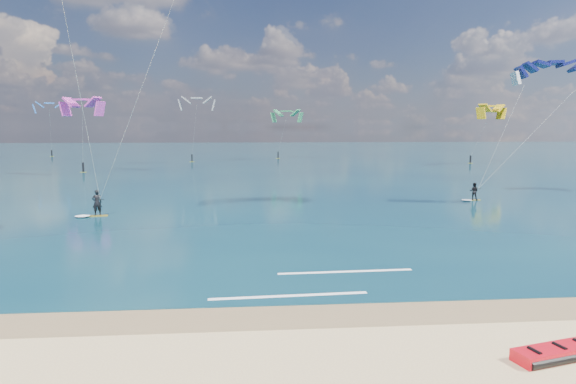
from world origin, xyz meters
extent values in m
plane|color=tan|center=(0.00, 40.00, 0.00)|extent=(320.00, 320.00, 0.00)
cube|color=olive|center=(0.00, 3.00, 0.00)|extent=(320.00, 2.40, 0.01)
cube|color=#0B2D3F|center=(0.00, 104.00, 0.02)|extent=(320.00, 200.00, 0.04)
cube|color=gold|center=(-12.92, 23.91, 0.07)|extent=(1.46, 0.62, 0.06)
imported|color=black|center=(-12.92, 23.91, 1.03)|extent=(0.81, 0.71, 1.88)
cylinder|color=black|center=(-12.60, 23.60, 1.30)|extent=(0.57, 0.12, 0.04)
cube|color=gold|center=(18.01, 29.49, 0.07)|extent=(1.23, 0.48, 0.05)
imported|color=black|center=(18.01, 29.49, 0.84)|extent=(0.94, 0.89, 1.52)
cylinder|color=black|center=(18.27, 29.23, 1.10)|extent=(0.49, 0.08, 0.04)
cube|color=white|center=(2.26, 8.10, 0.04)|extent=(6.11, 0.46, 0.01)
cube|color=white|center=(-0.55, 5.00, 0.04)|extent=(6.16, 0.57, 0.01)
camera|label=1|loc=(-2.18, -13.94, 6.47)|focal=32.00mm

